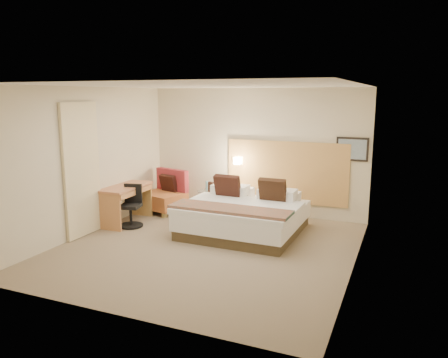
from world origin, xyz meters
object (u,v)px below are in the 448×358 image
at_px(bed, 244,215).
at_px(side_table, 209,202).
at_px(desk, 127,194).
at_px(lounge_chair, 165,195).
at_px(desk_chair, 131,210).

relative_size(bed, side_table, 3.39).
bearing_deg(desk, lounge_chair, 76.18).
bearing_deg(desk, desk_chair, -38.64).
height_order(lounge_chair, side_table, lounge_chair).
xyz_separation_m(side_table, desk_chair, (-1.09, -1.27, 0.03)).
distance_m(bed, lounge_chair, 2.26).
xyz_separation_m(bed, desk, (-2.40, -0.32, 0.26)).
height_order(desk, desk_chair, desk_chair).
distance_m(lounge_chair, desk_chair, 1.23).
distance_m(desk, desk_chair, 0.39).
height_order(bed, desk, bed).
height_order(bed, lounge_chair, bed).
bearing_deg(desk_chair, desk, 141.36).
bearing_deg(lounge_chair, side_table, 1.97).
distance_m(bed, desk, 2.44).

